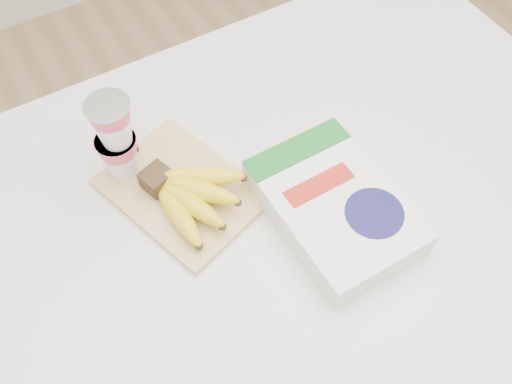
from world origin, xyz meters
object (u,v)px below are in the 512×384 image
cutting_board (182,191)px  cereal_box (334,207)px  bananas (189,194)px  yogurt_stack (115,137)px  table (269,309)px

cutting_board → cereal_box: bearing=-58.7°
cutting_board → cereal_box: size_ratio=0.94×
bananas → yogurt_stack: 0.15m
table → yogurt_stack: (-0.20, 0.18, 0.60)m
table → bananas: size_ratio=7.19×
table → bananas: bananas is taller
yogurt_stack → table: bearing=-42.4°
table → cereal_box: cereal_box is taller
table → cutting_board: (-0.13, 0.10, 0.50)m
bananas → table: bearing=-25.4°
table → cutting_board: size_ratio=4.95×
cereal_box → bananas: bearing=144.3°
bananas → cereal_box: size_ratio=0.64×
cutting_board → yogurt_stack: size_ratio=1.56×
yogurt_stack → bananas: bearing=-60.2°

